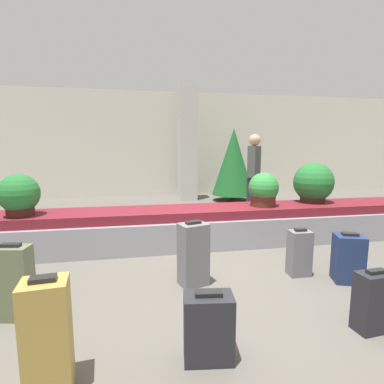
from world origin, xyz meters
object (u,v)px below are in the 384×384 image
(suitcase_2, at_px, (373,302))
(potted_plant_2, at_px, (19,195))
(suitcase_0, at_px, (348,258))
(decorated_tree, at_px, (233,162))
(potted_plant_0, at_px, (263,190))
(suitcase_7, at_px, (14,283))
(pillar, at_px, (188,144))
(suitcase_6, at_px, (47,336))
(potted_plant_1, at_px, (313,183))
(suitcase_5, at_px, (193,254))
(suitcase_4, at_px, (208,327))
(suitcase_3, at_px, (299,253))
(traveler_0, at_px, (254,167))

(suitcase_2, distance_m, potted_plant_2, 4.24)
(suitcase_0, bearing_deg, decorated_tree, 104.38)
(potted_plant_0, bearing_deg, suitcase_7, -150.70)
(suitcase_0, height_order, decorated_tree, decorated_tree)
(pillar, bearing_deg, suitcase_6, -106.83)
(potted_plant_2, bearing_deg, suitcase_0, -21.81)
(suitcase_2, distance_m, potted_plant_1, 2.93)
(suitcase_2, height_order, potted_plant_1, potted_plant_1)
(suitcase_0, height_order, suitcase_6, suitcase_6)
(suitcase_6, height_order, potted_plant_0, potted_plant_0)
(suitcase_5, relative_size, suitcase_6, 0.97)
(suitcase_5, bearing_deg, suitcase_0, -25.66)
(suitcase_0, xyz_separation_m, suitcase_4, (-1.84, -0.93, -0.03))
(decorated_tree, bearing_deg, suitcase_4, -109.86)
(potted_plant_0, relative_size, decorated_tree, 0.26)
(pillar, relative_size, suitcase_4, 6.28)
(suitcase_6, bearing_deg, decorated_tree, 56.60)
(pillar, xyz_separation_m, potted_plant_2, (-3.05, -4.17, -0.74))
(suitcase_2, relative_size, suitcase_4, 1.03)
(suitcase_2, distance_m, potted_plant_0, 2.53)
(suitcase_3, height_order, suitcase_4, suitcase_3)
(suitcase_0, distance_m, suitcase_3, 0.51)
(potted_plant_2, relative_size, decorated_tree, 0.28)
(suitcase_3, height_order, potted_plant_2, potted_plant_2)
(suitcase_6, bearing_deg, potted_plant_1, 32.41)
(pillar, relative_size, suitcase_2, 6.10)
(suitcase_2, xyz_separation_m, potted_plant_1, (1.11, 2.64, 0.64))
(suitcase_2, height_order, suitcase_6, suitcase_6)
(suitcase_0, distance_m, decorated_tree, 5.36)
(suitcase_0, xyz_separation_m, potted_plant_2, (-3.88, 1.55, 0.59))
(suitcase_3, distance_m, potted_plant_0, 1.46)
(suitcase_6, xyz_separation_m, decorated_tree, (3.27, 6.29, 0.75))
(pillar, distance_m, suitcase_6, 7.15)
(pillar, xyz_separation_m, suitcase_6, (-2.04, -6.74, -1.24))
(suitcase_3, distance_m, suitcase_4, 1.84)
(pillar, distance_m, suitcase_2, 6.72)
(suitcase_0, xyz_separation_m, traveler_0, (0.22, 3.33, 0.81))
(potted_plant_1, relative_size, traveler_0, 0.38)
(potted_plant_2, bearing_deg, pillar, 53.87)
(pillar, height_order, potted_plant_1, pillar)
(suitcase_6, bearing_deg, pillar, 67.25)
(decorated_tree, bearing_deg, traveler_0, -95.30)
(potted_plant_2, height_order, decorated_tree, decorated_tree)
(suitcase_3, distance_m, suitcase_6, 2.74)
(suitcase_2, distance_m, suitcase_4, 1.41)
(pillar, relative_size, suitcase_3, 5.67)
(suitcase_0, xyz_separation_m, potted_plant_0, (-0.32, 1.61, 0.56))
(suitcase_6, bearing_deg, potted_plant_2, 105.52)
(pillar, relative_size, suitcase_5, 4.46)
(potted_plant_0, xyz_separation_m, potted_plant_2, (-3.56, -0.06, 0.03))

